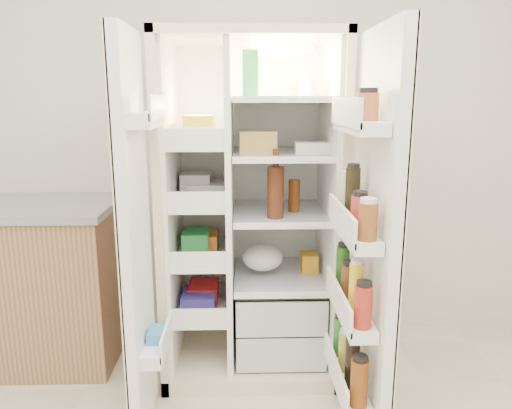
{
  "coord_description": "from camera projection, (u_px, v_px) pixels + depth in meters",
  "views": [
    {
      "loc": [
        -0.07,
        -0.94,
        1.49
      ],
      "look_at": [
        -0.01,
        1.25,
        1.0
      ],
      "focal_mm": 34.0,
      "sensor_mm": 36.0,
      "label": 1
    }
  ],
  "objects": [
    {
      "name": "wall_back",
      "position": [
        253.0,
        121.0,
        2.9
      ],
      "size": [
        4.0,
        0.02,
        2.7
      ],
      "primitive_type": "cube",
      "color": "silver",
      "rests_on": "floor"
    },
    {
      "name": "refrigerator",
      "position": [
        253.0,
        234.0,
        2.7
      ],
      "size": [
        0.92,
        0.7,
        1.8
      ],
      "color": "beige",
      "rests_on": "floor"
    },
    {
      "name": "freezer_door",
      "position": [
        136.0,
        241.0,
        2.06
      ],
      "size": [
        0.15,
        0.4,
        1.72
      ],
      "color": "white",
      "rests_on": "floor"
    },
    {
      "name": "fridge_door",
      "position": [
        370.0,
        250.0,
        2.0
      ],
      "size": [
        0.17,
        0.58,
        1.72
      ],
      "color": "white",
      "rests_on": "floor"
    },
    {
      "name": "kitchen_counter",
      "position": [
        8.0,
        281.0,
        2.76
      ],
      "size": [
        1.27,
        0.67,
        0.92
      ],
      "color": "#A17D50",
      "rests_on": "floor"
    }
  ]
}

